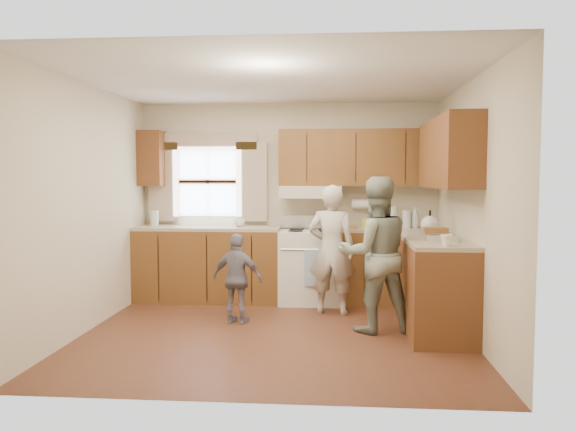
# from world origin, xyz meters

# --- Properties ---
(room) EXTENTS (3.80, 3.80, 3.80)m
(room) POSITION_xyz_m (0.00, 0.00, 1.25)
(room) COLOR #522B19
(room) RESTS_ON ground
(kitchen_fixtures) EXTENTS (3.80, 2.25, 2.15)m
(kitchen_fixtures) POSITION_xyz_m (0.62, 1.08, 0.84)
(kitchen_fixtures) COLOR #45250E
(kitchen_fixtures) RESTS_ON ground
(stove) EXTENTS (0.76, 0.67, 1.07)m
(stove) POSITION_xyz_m (0.30, 1.44, 0.47)
(stove) COLOR silver
(stove) RESTS_ON ground
(woman_left) EXTENTS (0.59, 0.44, 1.47)m
(woman_left) POSITION_xyz_m (0.56, 0.85, 0.74)
(woman_left) COLOR beige
(woman_left) RESTS_ON ground
(woman_right) EXTENTS (0.87, 0.75, 1.57)m
(woman_right) POSITION_xyz_m (1.00, 0.17, 0.78)
(woman_right) COLOR #294134
(woman_right) RESTS_ON ground
(child) EXTENTS (0.60, 0.36, 0.96)m
(child) POSITION_xyz_m (-0.44, 0.36, 0.48)
(child) COLOR gray
(child) RESTS_ON ground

